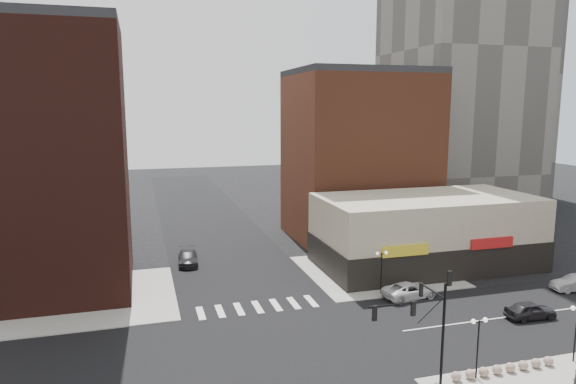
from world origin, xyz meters
name	(u,v)px	position (x,y,z in m)	size (l,w,h in m)	color
ground	(283,347)	(0.00, 0.00, 0.00)	(240.00, 240.00, 0.00)	black
road_ew	(283,347)	(0.00, 0.00, 0.01)	(200.00, 14.00, 0.02)	black
road_ns	(283,347)	(0.00, 0.00, 0.01)	(14.00, 200.00, 0.02)	black
sidewalk_nw	(93,298)	(-14.50, 14.50, 0.06)	(15.00, 15.00, 0.12)	gray
sidewalk_ne	(375,271)	(14.50, 14.50, 0.06)	(15.00, 15.00, 0.12)	gray
building_nw	(38,164)	(-19.00, 18.50, 12.50)	(16.00, 15.00, 25.00)	#361611
building_ne_midrise	(359,158)	(19.00, 29.50, 11.00)	(18.00, 15.00, 22.00)	brown
building_ne_row	(426,237)	(21.00, 15.00, 3.30)	(24.20, 12.20, 8.00)	#BAB194
traffic_signal	(427,314)	(7.24, -7.83, 4.96)	(5.59, 3.09, 7.77)	black
street_lamp_se_a	(479,333)	(11.00, -8.00, 3.29)	(1.22, 0.32, 4.16)	black
street_lamp_ne	(382,261)	(12.00, 8.00, 3.29)	(1.22, 0.32, 4.16)	black
bollard_row	(504,369)	(13.17, -8.00, 0.45)	(8.00, 0.65, 0.65)	gray
white_suv	(410,290)	(14.24, 6.41, 0.75)	(2.48, 5.38, 1.49)	silver
dark_sedan_east	(530,310)	(21.66, -0.77, 0.74)	(1.75, 4.36, 1.49)	black
silver_sedan	(575,283)	(30.79, 3.58, 0.76)	(1.61, 4.61, 1.52)	#A09FA4
dark_sedan_north	(188,258)	(-4.90, 22.98, 0.78)	(2.18, 5.37, 1.56)	black
pedestrian	(576,382)	(15.66, -11.47, 0.99)	(0.64, 0.42, 1.75)	#28252A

